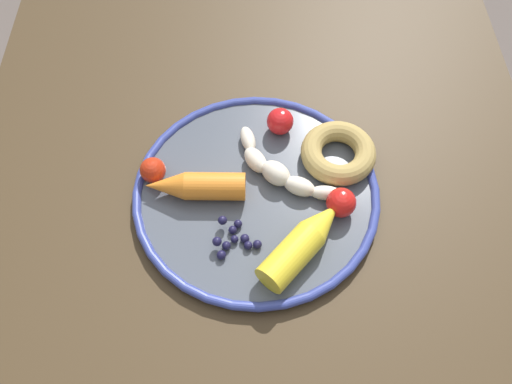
% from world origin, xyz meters
% --- Properties ---
extents(ground_plane, '(6.00, 6.00, 0.00)m').
position_xyz_m(ground_plane, '(0.00, 0.00, 0.00)').
color(ground_plane, '#5F534C').
extents(dining_table, '(0.91, 0.80, 0.75)m').
position_xyz_m(dining_table, '(0.00, 0.00, 0.64)').
color(dining_table, '#41301D').
rests_on(dining_table, ground_plane).
extents(plate, '(0.33, 0.33, 0.02)m').
position_xyz_m(plate, '(-0.04, 0.00, 0.76)').
color(plate, '#474D57').
rests_on(plate, dining_table).
extents(banana, '(0.12, 0.14, 0.03)m').
position_xyz_m(banana, '(-0.02, -0.03, 0.77)').
color(banana, beige).
rests_on(banana, plate).
extents(carrot_orange, '(0.04, 0.13, 0.04)m').
position_xyz_m(carrot_orange, '(-0.04, 0.08, 0.78)').
color(carrot_orange, orange).
rests_on(carrot_orange, plate).
extents(carrot_yellow, '(0.13, 0.12, 0.04)m').
position_xyz_m(carrot_yellow, '(-0.13, -0.06, 0.78)').
color(carrot_yellow, yellow).
rests_on(carrot_yellow, plate).
extents(donut, '(0.14, 0.14, 0.03)m').
position_xyz_m(donut, '(0.01, -0.11, 0.78)').
color(donut, '#AA8D4B').
rests_on(donut, plate).
extents(blueberry_pile, '(0.06, 0.06, 0.02)m').
position_xyz_m(blueberry_pile, '(-0.12, 0.03, 0.77)').
color(blueberry_pile, '#191638').
rests_on(blueberry_pile, plate).
extents(tomato_near, '(0.04, 0.04, 0.04)m').
position_xyz_m(tomato_near, '(0.06, -0.04, 0.78)').
color(tomato_near, red).
rests_on(tomato_near, plate).
extents(tomato_mid, '(0.03, 0.03, 0.03)m').
position_xyz_m(tomato_mid, '(-0.02, 0.14, 0.78)').
color(tomato_mid, red).
rests_on(tomato_mid, plate).
extents(tomato_far, '(0.04, 0.04, 0.04)m').
position_xyz_m(tomato_far, '(-0.07, -0.11, 0.78)').
color(tomato_far, red).
rests_on(tomato_far, plate).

